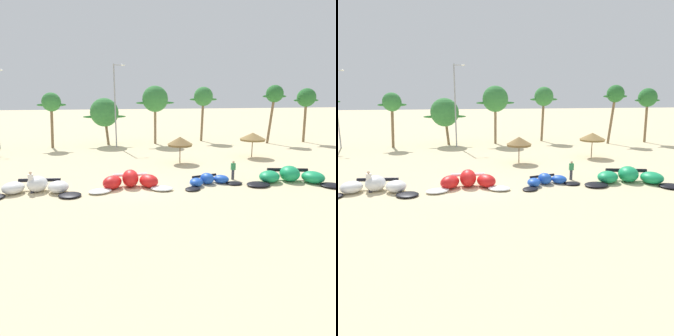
% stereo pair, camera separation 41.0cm
% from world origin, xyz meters
% --- Properties ---
extents(ground_plane, '(260.00, 260.00, 0.00)m').
position_xyz_m(ground_plane, '(0.00, 0.00, 0.00)').
color(ground_plane, beige).
extents(kite_left, '(7.25, 3.64, 1.16)m').
position_xyz_m(kite_left, '(-7.32, 0.15, 0.45)').
color(kite_left, black).
rests_on(kite_left, ground).
extents(kite_left_of_center, '(6.62, 3.15, 1.35)m').
position_xyz_m(kite_left_of_center, '(-0.42, 0.14, 0.52)').
color(kite_left_of_center, white).
rests_on(kite_left_of_center, ground).
extents(kite_center, '(5.20, 3.07, 0.88)m').
position_xyz_m(kite_center, '(5.79, -0.12, 0.34)').
color(kite_center, black).
rests_on(kite_center, ground).
extents(kite_right_of_center, '(7.81, 4.67, 1.28)m').
position_xyz_m(kite_right_of_center, '(12.58, -0.81, 0.49)').
color(kite_right_of_center, black).
rests_on(kite_right_of_center, ground).
extents(beach_umbrella_near_van, '(2.63, 2.63, 2.76)m').
position_xyz_m(beach_umbrella_near_van, '(5.37, 8.34, 2.28)').
color(beach_umbrella_near_van, brown).
rests_on(beach_umbrella_near_van, ground).
extents(beach_umbrella_middle, '(2.89, 2.89, 2.82)m').
position_xyz_m(beach_umbrella_middle, '(14.17, 9.81, 2.37)').
color(beach_umbrella_middle, brown).
rests_on(beach_umbrella_middle, ground).
extents(person_near_kites, '(0.36, 0.24, 1.62)m').
position_xyz_m(person_near_kites, '(8.26, 0.96, 0.82)').
color(person_near_kites, '#383842').
rests_on(person_near_kites, ground).
extents(person_by_umbrellas, '(0.36, 0.24, 1.62)m').
position_xyz_m(person_by_umbrellas, '(-7.63, 0.18, 0.82)').
color(person_by_umbrellas, '#383842').
rests_on(person_by_umbrellas, ground).
extents(palm_left, '(3.70, 2.46, 7.28)m').
position_xyz_m(palm_left, '(-9.02, 21.05, 5.88)').
color(palm_left, brown).
rests_on(palm_left, ground).
extents(palm_left_of_gap, '(5.93, 3.95, 6.54)m').
position_xyz_m(palm_left_of_gap, '(-2.25, 22.26, 4.53)').
color(palm_left_of_gap, brown).
rests_on(palm_left_of_gap, ground).
extents(palm_center_left, '(5.50, 3.67, 8.22)m').
position_xyz_m(palm_center_left, '(4.89, 21.99, 6.32)').
color(palm_center_left, '#7F6647').
rests_on(palm_center_left, ground).
extents(palm_center_right, '(4.27, 2.85, 8.13)m').
position_xyz_m(palm_center_right, '(12.42, 23.36, 6.57)').
color(palm_center_right, brown).
rests_on(palm_center_right, ground).
extents(palm_right_of_gap, '(3.67, 2.44, 8.33)m').
position_xyz_m(palm_right_of_gap, '(21.71, 19.26, 6.89)').
color(palm_right_of_gap, brown).
rests_on(palm_right_of_gap, ground).
extents(palm_right, '(4.02, 2.68, 7.90)m').
position_xyz_m(palm_right, '(26.93, 19.41, 6.41)').
color(palm_right, brown).
rests_on(palm_right, ground).
extents(lamppost_west_center, '(1.56, 0.24, 10.88)m').
position_xyz_m(lamppost_west_center, '(-0.71, 19.92, 5.97)').
color(lamppost_west_center, gray).
rests_on(lamppost_west_center, ground).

